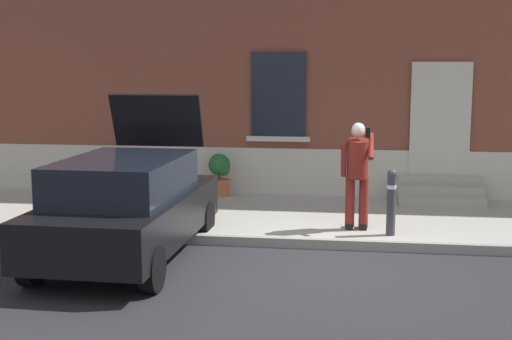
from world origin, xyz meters
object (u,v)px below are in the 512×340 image
Objects in this scene: person_on_phone at (357,169)px; planter_charcoal at (105,174)px; bollard_near_person at (391,200)px; planter_terracotta at (220,174)px; hatchback_car_black at (128,205)px.

person_on_phone is 5.51m from planter_charcoal.
planter_terracotta is at bearing 138.79° from bollard_near_person.
planter_charcoal and planter_terracotta have the same top height.
hatchback_car_black is at bearing -160.06° from bollard_near_person.
person_on_phone is (3.27, 1.65, 0.35)m from hatchback_car_black.
person_on_phone reaches higher than planter_terracotta.
bollard_near_person is 1.22× the size of planter_terracotta.
hatchback_car_black is 4.29m from planter_terracotta.
hatchback_car_black is 4.77× the size of planter_charcoal.
planter_charcoal is at bearing -169.68° from planter_terracotta.
bollard_near_person is at bearing -23.89° from planter_charcoal.
person_on_phone is at bearing -23.57° from planter_charcoal.
bollard_near_person is at bearing -41.21° from planter_terracotta.
planter_terracotta is at bearing 10.32° from planter_charcoal.
bollard_near_person is at bearing -36.34° from person_on_phone.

